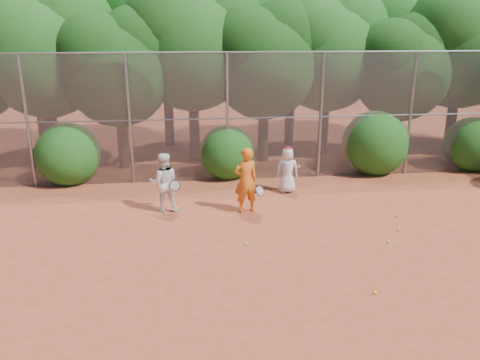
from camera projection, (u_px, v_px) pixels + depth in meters
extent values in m
plane|color=#A64325|center=(302.00, 266.00, 9.64)|extent=(80.00, 80.00, 0.00)
cylinder|color=gray|center=(27.00, 123.00, 13.95)|extent=(0.09, 0.09, 4.00)
cylinder|color=gray|center=(130.00, 120.00, 14.27)|extent=(0.09, 0.09, 4.00)
cylinder|color=gray|center=(227.00, 118.00, 14.59)|extent=(0.09, 0.09, 4.00)
cylinder|color=gray|center=(321.00, 117.00, 14.91)|extent=(0.09, 0.09, 4.00)
cylinder|color=gray|center=(411.00, 115.00, 15.23)|extent=(0.09, 0.09, 4.00)
cylinder|color=gray|center=(260.00, 52.00, 14.08)|extent=(20.00, 0.05, 0.05)
cylinder|color=gray|center=(259.00, 118.00, 14.70)|extent=(20.00, 0.04, 0.04)
cube|color=slate|center=(259.00, 118.00, 14.70)|extent=(20.00, 0.02, 4.00)
cylinder|color=black|center=(53.00, 130.00, 16.54)|extent=(0.38, 0.38, 2.52)
sphere|color=#164D13|center=(44.00, 58.00, 15.78)|extent=(4.03, 4.03, 4.03)
sphere|color=#164D13|center=(68.00, 27.00, 15.94)|extent=(3.23, 3.23, 3.23)
sphere|color=#164D13|center=(15.00, 33.00, 15.17)|extent=(3.02, 3.02, 3.02)
cylinder|color=black|center=(123.00, 137.00, 16.20)|extent=(0.36, 0.36, 2.17)
sphere|color=black|center=(118.00, 75.00, 15.54)|extent=(3.47, 3.47, 3.47)
sphere|color=black|center=(138.00, 47.00, 15.68)|extent=(2.78, 2.78, 2.78)
sphere|color=black|center=(96.00, 54.00, 15.02)|extent=(2.60, 2.60, 2.60)
cylinder|color=black|center=(194.00, 123.00, 17.34)|extent=(0.39, 0.39, 2.66)
sphere|color=#164D13|center=(192.00, 51.00, 16.54)|extent=(4.26, 4.26, 4.26)
sphere|color=#164D13|center=(215.00, 19.00, 16.70)|extent=(3.40, 3.40, 3.40)
sphere|color=#164D13|center=(169.00, 25.00, 15.89)|extent=(3.19, 3.19, 3.19)
cylinder|color=black|center=(263.00, 130.00, 17.09)|extent=(0.37, 0.37, 2.27)
sphere|color=black|center=(264.00, 68.00, 16.41)|extent=(3.64, 3.64, 3.64)
sphere|color=black|center=(283.00, 40.00, 16.55)|extent=(2.91, 2.91, 2.91)
sphere|color=black|center=(247.00, 47.00, 15.86)|extent=(2.73, 2.73, 2.73)
cylinder|color=black|center=(324.00, 122.00, 18.09)|extent=(0.38, 0.38, 2.45)
sphere|color=#164D13|center=(327.00, 58.00, 17.36)|extent=(3.92, 3.92, 3.92)
sphere|color=#164D13|center=(346.00, 31.00, 17.51)|extent=(3.14, 3.14, 3.14)
sphere|color=#164D13|center=(312.00, 36.00, 16.76)|extent=(2.94, 2.94, 2.94)
cylinder|color=black|center=(396.00, 130.00, 17.47)|extent=(0.36, 0.36, 2.10)
sphere|color=black|center=(402.00, 74.00, 16.84)|extent=(3.36, 3.36, 3.36)
sphere|color=black|center=(418.00, 50.00, 16.97)|extent=(2.69, 2.69, 2.69)
sphere|color=black|center=(391.00, 56.00, 16.33)|extent=(2.52, 2.52, 2.52)
cylinder|color=black|center=(451.00, 120.00, 18.23)|extent=(0.39, 0.39, 2.59)
sphere|color=#164D13|center=(461.00, 52.00, 17.45)|extent=(4.14, 4.14, 4.14)
sphere|color=#164D13|center=(479.00, 23.00, 17.61)|extent=(3.32, 3.32, 3.32)
sphere|color=#164D13|center=(450.00, 29.00, 16.82)|extent=(3.11, 3.11, 3.11)
cylinder|color=black|center=(42.00, 117.00, 18.59)|extent=(0.39, 0.39, 2.62)
sphere|color=#164D13|center=(33.00, 51.00, 17.80)|extent=(4.20, 4.20, 4.20)
sphere|color=#164D13|center=(55.00, 22.00, 17.96)|extent=(3.36, 3.36, 3.36)
sphere|color=#164D13|center=(7.00, 27.00, 17.17)|extent=(3.15, 3.15, 3.15)
cylinder|color=black|center=(169.00, 112.00, 19.29)|extent=(0.40, 0.40, 2.80)
sphere|color=#164D13|center=(165.00, 43.00, 18.45)|extent=(4.48, 4.48, 4.48)
sphere|color=#164D13|center=(187.00, 13.00, 18.62)|extent=(3.58, 3.58, 3.58)
sphere|color=#164D13|center=(143.00, 19.00, 17.77)|extent=(3.36, 3.36, 3.36)
cylinder|color=black|center=(290.00, 115.00, 19.49)|extent=(0.38, 0.38, 2.52)
sphere|color=#164D13|center=(292.00, 54.00, 18.73)|extent=(4.03, 4.03, 4.03)
sphere|color=#164D13|center=(310.00, 27.00, 18.89)|extent=(3.23, 3.23, 3.23)
sphere|color=#164D13|center=(276.00, 33.00, 18.12)|extent=(3.02, 3.02, 3.02)
cylinder|color=black|center=(387.00, 108.00, 20.51)|extent=(0.40, 0.40, 2.73)
sphere|color=#164D13|center=(393.00, 45.00, 19.69)|extent=(4.37, 4.37, 4.37)
sphere|color=#164D13|center=(411.00, 18.00, 19.86)|extent=(3.49, 3.49, 3.49)
sphere|color=#164D13|center=(381.00, 23.00, 19.03)|extent=(3.28, 3.28, 3.28)
sphere|color=#164D13|center=(68.00, 152.00, 14.64)|extent=(2.00, 2.00, 2.00)
sphere|color=#164D13|center=(227.00, 150.00, 15.21)|extent=(1.80, 1.80, 1.80)
sphere|color=#164D13|center=(375.00, 140.00, 15.68)|extent=(2.20, 2.20, 2.20)
sphere|color=#164D13|center=(472.00, 142.00, 16.11)|extent=(1.90, 1.90, 1.90)
imported|color=orange|center=(246.00, 180.00, 12.23)|extent=(0.72, 0.55, 1.77)
torus|color=black|center=(260.00, 191.00, 12.15)|extent=(0.34, 0.31, 0.28)
cylinder|color=black|center=(255.00, 193.00, 12.32)|extent=(0.19, 0.23, 0.16)
imported|color=silver|center=(287.00, 170.00, 13.82)|extent=(0.67, 0.44, 1.37)
ellipsoid|color=#B01928|center=(288.00, 149.00, 13.62)|extent=(0.22, 0.22, 0.13)
sphere|color=yellow|center=(299.00, 166.00, 13.61)|extent=(0.07, 0.07, 0.07)
imported|color=white|center=(164.00, 182.00, 12.35)|extent=(0.80, 0.64, 1.59)
torus|color=black|center=(175.00, 185.00, 12.10)|extent=(0.30, 0.14, 0.29)
cylinder|color=black|center=(175.00, 186.00, 12.32)|extent=(0.03, 0.27, 0.13)
sphere|color=yellow|center=(389.00, 242.00, 10.65)|extent=(0.07, 0.07, 0.07)
sphere|color=yellow|center=(396.00, 216.00, 12.10)|extent=(0.07, 0.07, 0.07)
sphere|color=yellow|center=(375.00, 293.00, 8.60)|extent=(0.07, 0.07, 0.07)
sphere|color=yellow|center=(399.00, 230.00, 11.30)|extent=(0.07, 0.07, 0.07)
sphere|color=yellow|center=(246.00, 243.00, 10.58)|extent=(0.07, 0.07, 0.07)
sphere|color=yellow|center=(355.00, 197.00, 13.52)|extent=(0.07, 0.07, 0.07)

